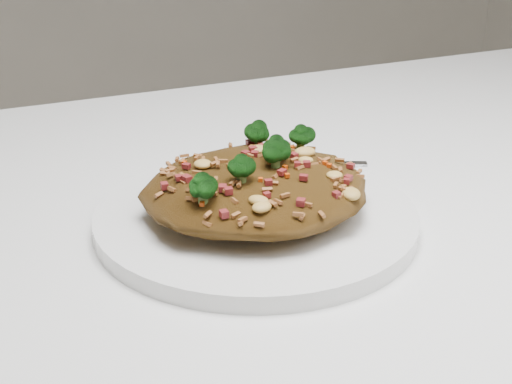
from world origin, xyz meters
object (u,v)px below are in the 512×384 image
Objects in this scene: dining_table at (288,312)px; fork at (287,164)px; plate at (256,217)px; fried_rice at (256,179)px.

dining_table is 7.77× the size of fork.
plate is 0.03m from fried_rice.
fork is at bearing 48.84° from fried_rice.
dining_table is at bearing -90.62° from fork.
fried_rice is 0.10m from fork.
plate is at bearing -136.95° from fried_rice.
plate is 1.65× the size of fork.
dining_table is 4.70× the size of plate.
plate is (-0.03, 0.00, 0.10)m from dining_table.
fried_rice is at bearing 179.01° from dining_table.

